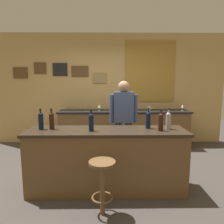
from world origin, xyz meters
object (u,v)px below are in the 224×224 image
at_px(coffee_mug, 149,109).
at_px(wine_glass_c, 183,106).
at_px(wine_bottle_a, 41,120).
at_px(bar_stool, 102,179).
at_px(wine_bottle_c, 91,122).
at_px(wine_bottle_f, 168,120).
at_px(bartender, 123,118).
at_px(wine_bottle_e, 161,121).
at_px(wine_bottle_b, 52,120).
at_px(wine_glass_b, 122,107).
at_px(wine_glass_a, 99,106).
at_px(wine_bottle_d, 148,119).

bearing_deg(coffee_mug, wine_glass_c, -4.51).
bearing_deg(wine_bottle_a, bar_stool, -34.59).
xyz_separation_m(wine_bottle_c, wine_bottle_f, (1.11, 0.10, 0.00)).
distance_m(bartender, wine_bottle_e, 1.04).
distance_m(bar_stool, wine_bottle_b, 1.15).
height_order(wine_bottle_c, wine_glass_c, wine_bottle_c).
xyz_separation_m(bartender, wine_bottle_a, (-1.26, -0.82, 0.12)).
height_order(wine_bottle_a, wine_bottle_e, same).
height_order(wine_bottle_e, wine_glass_b, wine_bottle_e).
distance_m(bartender, wine_bottle_b, 1.37).
height_order(bar_stool, wine_glass_c, wine_glass_c).
relative_size(bartender, wine_glass_c, 10.45).
distance_m(wine_bottle_e, wine_glass_a, 2.29).
xyz_separation_m(bartender, wine_glass_c, (1.51, 1.15, 0.07)).
distance_m(bar_stool, wine_glass_b, 2.64).
height_order(wine_bottle_f, wine_glass_b, wine_bottle_f).
bearing_deg(wine_glass_b, wine_bottle_b, -120.93).
height_order(wine_bottle_e, wine_glass_a, wine_bottle_e).
bearing_deg(bartender, wine_bottle_b, -143.67).
xyz_separation_m(wine_bottle_a, wine_bottle_f, (1.85, -0.01, 0.00)).
height_order(wine_bottle_b, wine_bottle_d, same).
bearing_deg(wine_glass_b, wine_bottle_a, -124.11).
xyz_separation_m(wine_bottle_e, wine_glass_b, (-0.42, 2.03, -0.05)).
bearing_deg(wine_glass_a, wine_bottle_f, -60.95).
bearing_deg(wine_bottle_c, wine_bottle_f, 5.26).
xyz_separation_m(wine_bottle_d, wine_bottle_f, (0.28, -0.05, 0.00)).
distance_m(wine_bottle_c, wine_bottle_d, 0.84).
distance_m(wine_bottle_b, wine_bottle_c, 0.60).
bearing_deg(coffee_mug, wine_bottle_f, -93.10).
bearing_deg(coffee_mug, wine_bottle_c, -119.73).
height_order(wine_bottle_d, wine_glass_b, wine_bottle_d).
bearing_deg(wine_bottle_c, wine_bottle_e, 0.58).
distance_m(wine_bottle_d, wine_bottle_e, 0.21).
xyz_separation_m(wine_bottle_f, wine_glass_c, (0.92, 1.98, -0.05)).
distance_m(wine_bottle_a, wine_glass_a, 2.11).
distance_m(bartender, wine_glass_c, 1.90).
height_order(wine_bottle_a, wine_glass_a, wine_bottle_a).
relative_size(wine_bottle_c, wine_bottle_f, 1.00).
distance_m(bartender, wine_bottle_c, 1.07).
relative_size(bartender, wine_bottle_c, 5.29).
distance_m(wine_bottle_d, wine_glass_c, 2.27).
distance_m(bar_stool, wine_glass_a, 2.66).
xyz_separation_m(bartender, bar_stool, (-0.35, -1.44, -0.48)).
distance_m(wine_bottle_a, wine_bottle_f, 1.85).
distance_m(wine_bottle_e, wine_bottle_f, 0.16).
distance_m(bartender, wine_bottle_f, 1.03).
height_order(wine_bottle_b, wine_bottle_c, same).
height_order(wine_bottle_b, coffee_mug, wine_bottle_b).
xyz_separation_m(wine_bottle_e, wine_glass_c, (1.05, 2.07, -0.05)).
distance_m(wine_bottle_b, wine_glass_b, 2.24).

